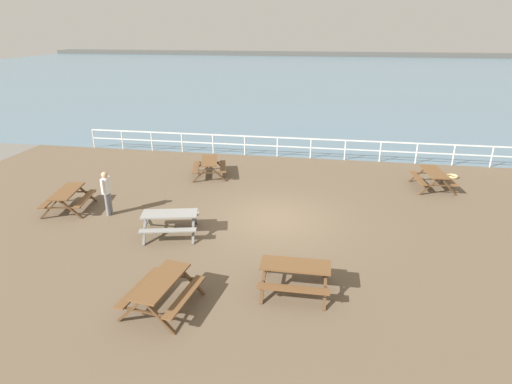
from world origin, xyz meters
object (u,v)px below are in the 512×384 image
at_px(picnic_table_mid_centre, 295,271).
at_px(picnic_table_seaward, 433,175).
at_px(picnic_table_far_right, 209,164).
at_px(visitor, 107,191).
at_px(picnic_table_far_left, 161,287).
at_px(picnic_table_near_right, 170,218).
at_px(picnic_table_near_left, 68,195).

relative_size(picnic_table_mid_centre, picnic_table_seaward, 0.93).
relative_size(picnic_table_mid_centre, picnic_table_far_right, 0.85).
bearing_deg(visitor, picnic_table_far_left, -49.09).
xyz_separation_m(picnic_table_near_right, visitor, (-2.80, 1.12, 0.36)).
bearing_deg(picnic_table_near_left, picnic_table_near_right, -116.40).
distance_m(picnic_table_near_right, picnic_table_far_left, 3.93).
distance_m(picnic_table_mid_centre, visitor, 7.99).
relative_size(picnic_table_near_right, picnic_table_seaward, 1.08).
xyz_separation_m(picnic_table_near_right, picnic_table_far_left, (1.20, -3.74, 0.00)).
xyz_separation_m(picnic_table_far_right, picnic_table_seaward, (9.84, 0.08, 0.00)).
distance_m(picnic_table_near_left, picnic_table_seaward, 14.80).
bearing_deg(picnic_table_far_left, picnic_table_near_left, 57.06).
bearing_deg(picnic_table_near_right, picnic_table_mid_centre, -42.82).
xyz_separation_m(picnic_table_near_left, picnic_table_near_right, (4.51, -1.25, 0.00)).
relative_size(picnic_table_far_left, visitor, 1.20).
relative_size(picnic_table_near_left, visitor, 1.24).
xyz_separation_m(picnic_table_near_left, visitor, (1.70, -0.14, 0.36)).
bearing_deg(picnic_table_near_right, visitor, 145.01).
bearing_deg(picnic_table_mid_centre, picnic_table_near_left, 156.80).
relative_size(picnic_table_near_left, picnic_table_far_right, 0.97).
bearing_deg(picnic_table_seaward, picnic_table_near_right, 116.14).
bearing_deg(picnic_table_seaward, picnic_table_far_right, 84.53).
distance_m(picnic_table_near_right, picnic_table_mid_centre, 4.99).
bearing_deg(picnic_table_near_left, picnic_table_far_left, -142.03).
bearing_deg(picnic_table_seaward, picnic_table_mid_centre, 142.48).
bearing_deg(picnic_table_far_right, visitor, 137.94).
height_order(picnic_table_near_left, picnic_table_near_right, same).
bearing_deg(picnic_table_mid_centre, picnic_table_seaward, 58.01).
xyz_separation_m(picnic_table_mid_centre, picnic_table_far_right, (-4.66, 8.35, 0.00)).
relative_size(picnic_table_near_right, picnic_table_far_right, 0.99).
height_order(picnic_table_near_left, picnic_table_far_left, same).
bearing_deg(picnic_table_mid_centre, visitor, 152.97).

